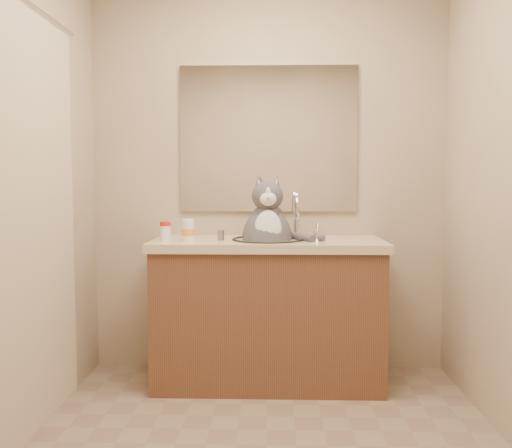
{
  "coord_description": "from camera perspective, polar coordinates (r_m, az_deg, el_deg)",
  "views": [
    {
      "loc": [
        0.03,
        -2.33,
        1.19
      ],
      "look_at": [
        -0.06,
        0.65,
        0.96
      ],
      "focal_mm": 40.0,
      "sensor_mm": 36.0,
      "label": 1
    }
  ],
  "objects": [
    {
      "name": "pill_bottle_orange",
      "position": [
        3.26,
        -6.83,
        -0.65
      ],
      "size": [
        0.08,
        0.08,
        0.12
      ],
      "rotation": [
        0.0,
        0.0,
        -0.05
      ],
      "color": "white",
      "rests_on": "vanity"
    },
    {
      "name": "room",
      "position": [
        2.33,
        1.02,
        4.55
      ],
      "size": [
        2.22,
        2.52,
        2.42
      ],
      "color": "gray",
      "rests_on": "ground"
    },
    {
      "name": "grey_canister",
      "position": [
        3.27,
        -3.53,
        -1.11
      ],
      "size": [
        0.05,
        0.05,
        0.06
      ],
      "rotation": [
        0.0,
        0.0,
        -0.41
      ],
      "color": "slate",
      "rests_on": "vanity"
    },
    {
      "name": "cat",
      "position": [
        3.31,
        1.17,
        -1.07
      ],
      "size": [
        0.43,
        0.34,
        0.59
      ],
      "rotation": [
        0.0,
        0.0,
        0.06
      ],
      "color": "#4B4B50",
      "rests_on": "vanity"
    },
    {
      "name": "pill_bottle_redcap",
      "position": [
        3.32,
        -9.04,
        -0.67
      ],
      "size": [
        0.08,
        0.08,
        0.11
      ],
      "rotation": [
        0.0,
        0.0,
        -0.33
      ],
      "color": "white",
      "rests_on": "vanity"
    },
    {
      "name": "vanity",
      "position": [
        3.38,
        1.2,
        -8.42
      ],
      "size": [
        1.34,
        0.59,
        1.12
      ],
      "color": "brown",
      "rests_on": "ground"
    },
    {
      "name": "mirror",
      "position": [
        3.58,
        1.26,
        8.5
      ],
      "size": [
        1.1,
        0.02,
        0.9
      ],
      "primitive_type": "cube",
      "color": "white",
      "rests_on": "room"
    },
    {
      "name": "shower_curtain",
      "position": [
        2.67,
        -22.15,
        0.57
      ],
      "size": [
        0.02,
        1.3,
        1.93
      ],
      "color": "beige",
      "rests_on": "ground"
    }
  ]
}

